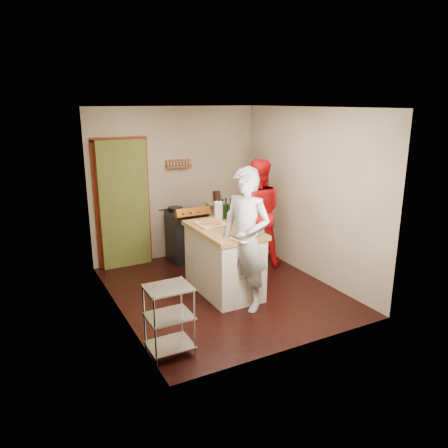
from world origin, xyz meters
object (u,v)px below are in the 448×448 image
(island, at_px, (224,258))
(person_stripe, at_px, (246,240))
(wire_shelving, at_px, (169,317))
(person_red, at_px, (257,213))
(stove, at_px, (187,235))

(island, xyz_separation_m, person_stripe, (0.01, -0.58, 0.44))
(wire_shelving, bearing_deg, person_red, 39.69)
(person_stripe, distance_m, person_red, 1.64)
(stove, bearing_deg, person_red, -37.55)
(island, bearing_deg, person_stripe, -89.14)
(wire_shelving, bearing_deg, island, 42.19)
(stove, relative_size, island, 0.73)
(wire_shelving, distance_m, island, 1.74)
(person_stripe, bearing_deg, stove, 151.02)
(wire_shelving, relative_size, person_stripe, 0.42)
(person_stripe, xyz_separation_m, person_red, (0.99, 1.31, -0.05))
(island, xyz_separation_m, person_red, (0.99, 0.73, 0.39))
(person_stripe, relative_size, person_red, 1.06)
(stove, distance_m, person_red, 1.28)
(island, relative_size, person_stripe, 0.73)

